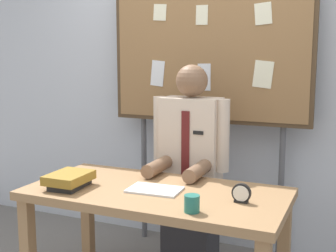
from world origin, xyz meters
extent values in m
cube|color=silver|center=(0.00, 1.13, 1.35)|extent=(6.40, 0.08, 2.70)
cube|color=#9E754C|center=(0.00, 0.00, 0.72)|extent=(1.51, 0.75, 0.05)
cube|color=#9E754C|center=(-0.69, 0.31, 0.35)|extent=(0.07, 0.07, 0.70)
cube|color=#2D2D33|center=(0.00, 0.58, 0.22)|extent=(0.34, 0.30, 0.44)
cube|color=beige|center=(0.00, 0.58, 0.84)|extent=(0.40, 0.22, 0.80)
sphere|color=brown|center=(0.00, 0.58, 1.35)|extent=(0.22, 0.22, 0.22)
cylinder|color=beige|center=(-0.23, 0.56, 0.99)|extent=(0.09, 0.09, 0.49)
cylinder|color=beige|center=(0.23, 0.56, 0.99)|extent=(0.09, 0.09, 0.49)
cylinder|color=brown|center=(-0.14, 0.32, 0.80)|extent=(0.09, 0.30, 0.09)
cylinder|color=brown|center=(0.14, 0.32, 0.80)|extent=(0.09, 0.30, 0.09)
cube|color=#591919|center=(0.00, 0.46, 0.90)|extent=(0.06, 0.01, 0.52)
cube|color=black|center=(0.09, 0.46, 1.02)|extent=(0.07, 0.01, 0.02)
cube|color=#4C3823|center=(0.00, 0.93, 1.60)|extent=(1.53, 0.05, 1.16)
cube|color=olive|center=(0.00, 0.91, 1.60)|extent=(1.47, 0.04, 1.10)
cylinder|color=#59595E|center=(-0.56, 0.96, 0.52)|extent=(0.04, 0.04, 1.05)
cylinder|color=#59595E|center=(0.56, 0.96, 0.52)|extent=(0.04, 0.04, 1.05)
cube|color=#F4EFCC|center=(-0.04, 0.89, 1.81)|extent=(0.09, 0.00, 0.14)
cube|color=white|center=(-0.40, 0.89, 1.38)|extent=(0.12, 0.00, 0.20)
cube|color=#F4EFCC|center=(0.42, 0.89, 1.39)|extent=(0.15, 0.00, 0.20)
cube|color=#F4EFCC|center=(0.40, 0.89, 1.81)|extent=(0.13, 0.00, 0.16)
cube|color=#F4EFCC|center=(-0.38, 0.89, 1.84)|extent=(0.11, 0.00, 0.13)
cube|color=white|center=(-0.02, 0.89, 1.36)|extent=(0.10, 0.00, 0.20)
cube|color=#262626|center=(-0.49, -0.16, 0.77)|extent=(0.18, 0.25, 0.03)
cube|color=olive|center=(-0.49, -0.16, 0.81)|extent=(0.21, 0.27, 0.05)
cube|color=white|center=(0.00, -0.02, 0.76)|extent=(0.31, 0.22, 0.01)
cylinder|color=black|center=(0.51, -0.02, 0.80)|extent=(0.10, 0.02, 0.10)
cylinder|color=white|center=(0.51, -0.04, 0.80)|extent=(0.08, 0.00, 0.08)
cube|color=black|center=(0.51, -0.02, 0.76)|extent=(0.07, 0.04, 0.01)
cylinder|color=#267266|center=(0.32, -0.27, 0.79)|extent=(0.08, 0.08, 0.09)
camera|label=1|loc=(1.07, -2.26, 1.52)|focal=47.76mm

